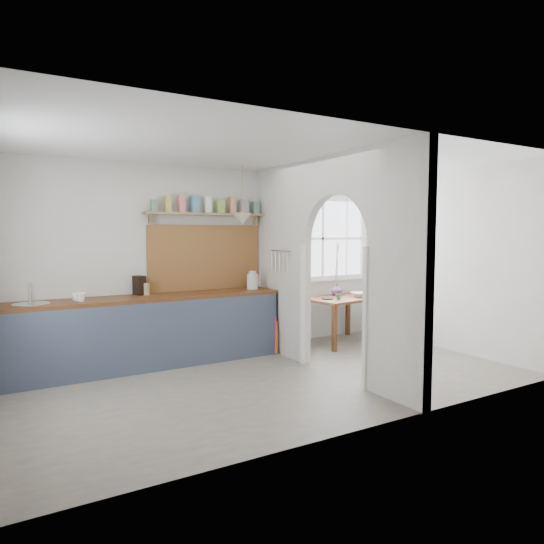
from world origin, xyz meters
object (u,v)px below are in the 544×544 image
kettle (252,280)px  vase (337,290)px  chair_left (293,321)px  dining_table (342,320)px  chair_right (385,312)px

kettle → vase: size_ratio=1.43×
chair_left → dining_table: bearing=94.6°
dining_table → kettle: size_ratio=4.40×
chair_right → vase: vase is taller
chair_left → chair_right: size_ratio=1.01×
kettle → vase: (1.53, 0.03, -0.23)m
chair_right → kettle: 2.42m
chair_right → vase: 0.92m
chair_right → dining_table: bearing=81.4°
kettle → dining_table: bearing=11.1°
chair_right → kettle: (-2.33, 0.22, 0.62)m
dining_table → vase: vase is taller
dining_table → kettle: kettle is taller
kettle → chair_left: bearing=2.7°
chair_left → kettle: bearing=-99.7°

